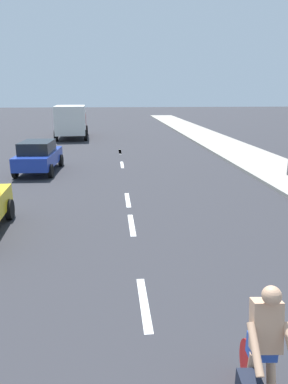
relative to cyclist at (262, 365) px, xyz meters
The scene contains 11 objects.
ground_plane 15.10m from the cyclist, 94.29° to the left, with size 160.00×160.00×0.00m, color #2D2D33.
sidewalk_strip 18.33m from the cyclist, 68.45° to the left, with size 3.60×80.00×0.14m, color #9E998E.
lane_stripe_2 2.96m from the cyclist, 113.43° to the left, with size 0.16×1.80×0.01m, color white.
lane_stripe_3 6.88m from the cyclist, 99.51° to the left, with size 0.16×1.80×0.01m, color white.
lane_stripe_4 9.41m from the cyclist, 96.91° to the left, with size 0.16×1.80×0.01m, color white.
lane_stripe_5 16.01m from the cyclist, 94.05° to the left, with size 0.16×1.80×0.01m, color white.
lane_stripe_6 20.44m from the cyclist, 93.17° to the left, with size 0.16×1.80×0.01m, color white.
lane_stripe_7 20.53m from the cyclist, 93.15° to the left, with size 0.16×1.80×0.01m, color white.
cyclist is the anchor object (origin of this frame).
parked_car_blue 15.45m from the cyclist, 110.15° to the left, with size 1.97×4.00×1.57m.
delivery_truck 28.63m from the cyclist, 100.30° to the left, with size 2.92×6.35×2.80m.
Camera 1 is at (-0.54, 1.75, 3.87)m, focal length 32.83 mm.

